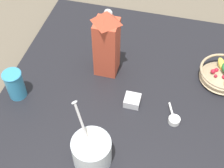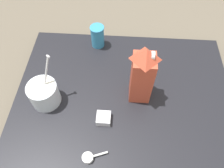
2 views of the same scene
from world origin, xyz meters
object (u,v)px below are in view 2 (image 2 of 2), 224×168
milk_carton (142,75)px  spice_jar (104,118)px  yogurt_tub (44,93)px  drinking_cup (98,36)px

milk_carton → spice_jar: bearing=133.0°
milk_carton → yogurt_tub: (-0.06, 0.40, -0.08)m
drinking_cup → spice_jar: drinking_cup is taller
milk_carton → spice_jar: milk_carton is taller
yogurt_tub → drinking_cup: 0.40m
drinking_cup → spice_jar: 0.43m
yogurt_tub → spice_jar: yogurt_tub is taller
drinking_cup → spice_jar: bearing=-171.1°
spice_jar → drinking_cup: bearing=8.9°
yogurt_tub → spice_jar: 0.27m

